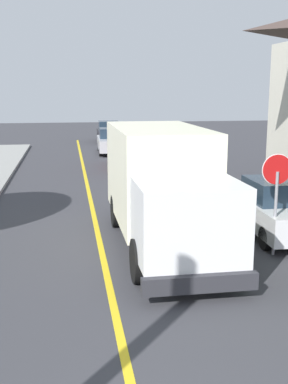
{
  "coord_description": "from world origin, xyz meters",
  "views": [
    {
      "loc": [
        -0.79,
        -3.13,
        4.25
      ],
      "look_at": [
        1.28,
        10.01,
        1.4
      ],
      "focal_mm": 45.21,
      "sensor_mm": 36.0,
      "label": 1
    }
  ],
  "objects_px": {
    "box_truck": "(162,182)",
    "parked_van_across": "(275,208)",
    "parked_car_far": "(112,141)",
    "parked_car_near": "(144,175)",
    "parked_car_furthest": "(109,132)",
    "parked_car_mid": "(130,153)",
    "stop_sign": "(276,185)"
  },
  "relations": [
    {
      "from": "parked_car_furthest",
      "to": "parked_car_near",
      "type": "bearing_deg",
      "value": -90.82
    },
    {
      "from": "parked_car_mid",
      "to": "parked_car_near",
      "type": "bearing_deg",
      "value": -92.7
    },
    {
      "from": "parked_car_mid",
      "to": "parked_van_across",
      "type": "xyz_separation_m",
      "value": [
        2.63,
        -13.12,
        0.0
      ]
    },
    {
      "from": "box_truck",
      "to": "stop_sign",
      "type": "distance_m",
      "value": 2.99
    },
    {
      "from": "parked_car_near",
      "to": "stop_sign",
      "type": "xyz_separation_m",
      "value": [
        2.18,
        -7.96,
        1.06
      ]
    },
    {
      "from": "parked_car_mid",
      "to": "box_truck",
      "type": "bearing_deg",
      "value": -93.6
    },
    {
      "from": "box_truck",
      "to": "parked_car_near",
      "type": "bearing_deg",
      "value": 85.47
    },
    {
      "from": "parked_car_far",
      "to": "parked_van_across",
      "type": "height_order",
      "value": "same"
    },
    {
      "from": "parked_car_mid",
      "to": "parked_car_furthest",
      "type": "relative_size",
      "value": 1.0
    },
    {
      "from": "parked_car_near",
      "to": "parked_van_across",
      "type": "distance_m",
      "value": 6.88
    },
    {
      "from": "parked_van_across",
      "to": "parked_car_near",
      "type": "bearing_deg",
      "value": 115.48
    },
    {
      "from": "parked_van_across",
      "to": "parked_car_far",
      "type": "bearing_deg",
      "value": 99.2
    },
    {
      "from": "parked_car_far",
      "to": "parked_van_across",
      "type": "relative_size",
      "value": 1.0
    },
    {
      "from": "parked_car_near",
      "to": "stop_sign",
      "type": "bearing_deg",
      "value": -74.7
    },
    {
      "from": "parked_car_far",
      "to": "parked_van_across",
      "type": "bearing_deg",
      "value": -80.8
    },
    {
      "from": "box_truck",
      "to": "parked_car_far",
      "type": "bearing_deg",
      "value": 88.86
    },
    {
      "from": "parked_car_far",
      "to": "parked_car_furthest",
      "type": "height_order",
      "value": "same"
    },
    {
      "from": "parked_car_far",
      "to": "parked_car_furthest",
      "type": "bearing_deg",
      "value": 86.59
    },
    {
      "from": "parked_car_mid",
      "to": "parked_car_far",
      "type": "relative_size",
      "value": 1.0
    },
    {
      "from": "box_truck",
      "to": "parked_car_furthest",
      "type": "distance_m",
      "value": 26.78
    },
    {
      "from": "parked_car_near",
      "to": "parked_car_mid",
      "type": "xyz_separation_m",
      "value": [
        0.33,
        6.91,
        0.0
      ]
    },
    {
      "from": "box_truck",
      "to": "parked_van_across",
      "type": "relative_size",
      "value": 1.63
    },
    {
      "from": "parked_car_far",
      "to": "stop_sign",
      "type": "xyz_separation_m",
      "value": [
        2.32,
        -20.88,
        1.06
      ]
    },
    {
      "from": "parked_van_across",
      "to": "stop_sign",
      "type": "relative_size",
      "value": 1.67
    },
    {
      "from": "box_truck",
      "to": "parked_car_furthest",
      "type": "xyz_separation_m",
      "value": [
        0.82,
        26.75,
        -0.97
      ]
    },
    {
      "from": "box_truck",
      "to": "parked_car_near",
      "type": "distance_m",
      "value": 6.77
    },
    {
      "from": "parked_car_far",
      "to": "parked_van_across",
      "type": "xyz_separation_m",
      "value": [
        3.1,
        -19.14,
        0.0
      ]
    },
    {
      "from": "parked_car_near",
      "to": "parked_car_furthest",
      "type": "bearing_deg",
      "value": 89.18
    },
    {
      "from": "box_truck",
      "to": "parked_van_across",
      "type": "xyz_separation_m",
      "value": [
        3.49,
        0.46,
        -0.97
      ]
    },
    {
      "from": "stop_sign",
      "to": "box_truck",
      "type": "bearing_deg",
      "value": 154.68
    },
    {
      "from": "parked_car_near",
      "to": "parked_car_far",
      "type": "distance_m",
      "value": 12.93
    },
    {
      "from": "parked_car_mid",
      "to": "stop_sign",
      "type": "bearing_deg",
      "value": -82.91
    }
  ]
}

